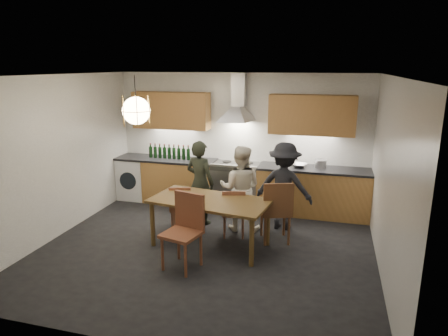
% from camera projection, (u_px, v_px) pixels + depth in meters
% --- Properties ---
extents(ground, '(5.00, 5.00, 0.00)m').
position_uv_depth(ground, '(206.00, 249.00, 6.12)').
color(ground, black).
rests_on(ground, ground).
extents(room_shell, '(5.02, 4.52, 2.61)m').
position_uv_depth(room_shell, '(205.00, 140.00, 5.70)').
color(room_shell, white).
rests_on(room_shell, ground).
extents(counter_run, '(5.00, 0.62, 0.90)m').
position_uv_depth(counter_run, '(237.00, 185.00, 7.83)').
color(counter_run, tan).
rests_on(counter_run, ground).
extents(range_stove, '(0.90, 0.60, 0.92)m').
position_uv_depth(range_stove, '(236.00, 186.00, 7.83)').
color(range_stove, silver).
rests_on(range_stove, ground).
extents(wall_fixtures, '(4.30, 0.54, 1.10)m').
position_uv_depth(wall_fixtures, '(238.00, 112.00, 7.58)').
color(wall_fixtures, tan).
rests_on(wall_fixtures, ground).
extents(pendant_lamp, '(0.43, 0.43, 0.70)m').
position_uv_depth(pendant_lamp, '(136.00, 111.00, 5.76)').
color(pendant_lamp, black).
rests_on(pendant_lamp, ground).
extents(dining_table, '(1.90, 1.14, 0.75)m').
position_uv_depth(dining_table, '(210.00, 205.00, 6.09)').
color(dining_table, brown).
rests_on(dining_table, ground).
extents(chair_back_left, '(0.45, 0.45, 0.80)m').
position_uv_depth(chair_back_left, '(181.00, 205.00, 6.69)').
color(chair_back_left, brown).
rests_on(chair_back_left, ground).
extents(chair_back_mid, '(0.45, 0.45, 0.82)m').
position_uv_depth(chair_back_mid, '(234.00, 210.00, 6.43)').
color(chair_back_mid, brown).
rests_on(chair_back_mid, ground).
extents(chair_back_right, '(0.58, 0.58, 1.02)m').
position_uv_depth(chair_back_right, '(277.00, 208.00, 6.20)').
color(chair_back_right, brown).
rests_on(chair_back_right, ground).
extents(chair_front, '(0.57, 0.57, 1.04)m').
position_uv_depth(chair_front, '(185.00, 225.00, 5.50)').
color(chair_front, brown).
rests_on(chair_front, ground).
extents(person_left, '(0.62, 0.49, 1.49)m').
position_uv_depth(person_left, '(200.00, 182.00, 6.99)').
color(person_left, black).
rests_on(person_left, ground).
extents(person_mid, '(0.75, 0.61, 1.46)m').
position_uv_depth(person_mid, '(240.00, 188.00, 6.71)').
color(person_mid, beige).
rests_on(person_mid, ground).
extents(person_right, '(1.03, 0.67, 1.50)m').
position_uv_depth(person_right, '(284.00, 186.00, 6.75)').
color(person_right, black).
rests_on(person_right, ground).
extents(mixing_bowl, '(0.33, 0.33, 0.07)m').
position_uv_depth(mixing_bowl, '(299.00, 165.00, 7.39)').
color(mixing_bowl, silver).
rests_on(mixing_bowl, counter_run).
extents(stock_pot, '(0.27, 0.27, 0.15)m').
position_uv_depth(stock_pot, '(321.00, 164.00, 7.32)').
color(stock_pot, '#B2B2B5').
rests_on(stock_pot, counter_run).
extents(wine_bottles, '(0.89, 0.07, 0.29)m').
position_uv_depth(wine_bottles, '(169.00, 152.00, 8.05)').
color(wine_bottles, black).
rests_on(wine_bottles, counter_run).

